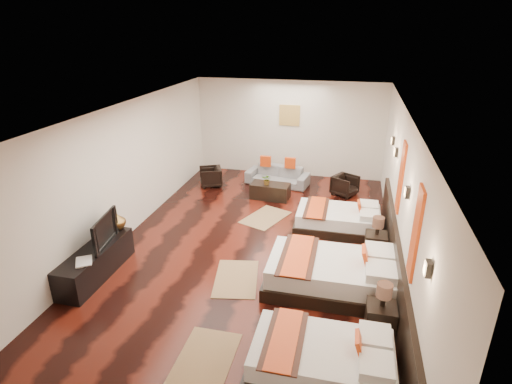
% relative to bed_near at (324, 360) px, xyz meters
% --- Properties ---
extents(floor, '(5.50, 9.50, 0.01)m').
position_rel_bed_near_xyz_m(floor, '(-1.69, 2.88, -0.25)').
color(floor, black).
rests_on(floor, ground).
extents(ceiling, '(5.50, 9.50, 0.01)m').
position_rel_bed_near_xyz_m(ceiling, '(-1.69, 2.88, 2.55)').
color(ceiling, white).
rests_on(ceiling, floor).
extents(back_wall, '(5.50, 0.01, 2.80)m').
position_rel_bed_near_xyz_m(back_wall, '(-1.69, 7.63, 1.15)').
color(back_wall, silver).
rests_on(back_wall, floor).
extents(left_wall, '(0.01, 9.50, 2.80)m').
position_rel_bed_near_xyz_m(left_wall, '(-4.44, 2.88, 1.15)').
color(left_wall, silver).
rests_on(left_wall, floor).
extents(right_wall, '(0.01, 9.50, 2.80)m').
position_rel_bed_near_xyz_m(right_wall, '(1.06, 2.88, 1.15)').
color(right_wall, silver).
rests_on(right_wall, floor).
extents(headboard_panel, '(0.08, 6.60, 0.90)m').
position_rel_bed_near_xyz_m(headboard_panel, '(1.02, 2.08, 0.20)').
color(headboard_panel, black).
rests_on(headboard_panel, floor).
extents(bed_near, '(1.88, 1.18, 0.72)m').
position_rel_bed_near_xyz_m(bed_near, '(0.00, 0.00, 0.00)').
color(bed_near, black).
rests_on(bed_near, floor).
extents(bed_mid, '(2.24, 1.41, 0.86)m').
position_rel_bed_near_xyz_m(bed_mid, '(0.00, 1.96, 0.05)').
color(bed_mid, black).
rests_on(bed_mid, floor).
extents(bed_far, '(1.87, 1.18, 0.71)m').
position_rel_bed_near_xyz_m(bed_far, '(-0.00, 4.23, -0.00)').
color(bed_far, black).
rests_on(bed_far, floor).
extents(nightstand_a, '(0.43, 0.43, 0.84)m').
position_rel_bed_near_xyz_m(nightstand_a, '(0.75, 1.01, 0.05)').
color(nightstand_a, black).
rests_on(nightstand_a, floor).
extents(nightstand_b, '(0.42, 0.42, 0.83)m').
position_rel_bed_near_xyz_m(nightstand_b, '(0.75, 3.27, 0.05)').
color(nightstand_b, black).
rests_on(nightstand_b, floor).
extents(jute_mat_near, '(0.75, 1.20, 0.01)m').
position_rel_bed_near_xyz_m(jute_mat_near, '(-1.59, -0.13, -0.24)').
color(jute_mat_near, olive).
rests_on(jute_mat_near, floor).
extents(jute_mat_mid, '(0.95, 1.32, 0.01)m').
position_rel_bed_near_xyz_m(jute_mat_mid, '(-1.70, 1.85, -0.24)').
color(jute_mat_mid, olive).
rests_on(jute_mat_mid, floor).
extents(jute_mat_far, '(1.14, 1.39, 0.01)m').
position_rel_bed_near_xyz_m(jute_mat_far, '(-1.71, 4.44, -0.24)').
color(jute_mat_far, olive).
rests_on(jute_mat_far, floor).
extents(tv_console, '(0.50, 1.80, 0.55)m').
position_rel_bed_near_xyz_m(tv_console, '(-4.19, 1.38, 0.03)').
color(tv_console, black).
rests_on(tv_console, floor).
extents(tv, '(0.28, 0.98, 0.56)m').
position_rel_bed_near_xyz_m(tv, '(-4.14, 1.57, 0.58)').
color(tv, black).
rests_on(tv, tv_console).
extents(book, '(0.41, 0.43, 0.03)m').
position_rel_bed_near_xyz_m(book, '(-4.19, 0.86, 0.32)').
color(book, black).
rests_on(book, tv_console).
extents(figurine, '(0.41, 0.41, 0.37)m').
position_rel_bed_near_xyz_m(figurine, '(-4.19, 2.17, 0.49)').
color(figurine, brown).
rests_on(figurine, tv_console).
extents(sofa, '(1.84, 0.96, 0.51)m').
position_rel_bed_near_xyz_m(sofa, '(-1.84, 6.67, 0.01)').
color(sofa, slate).
rests_on(sofa, floor).
extents(armchair_left, '(0.78, 0.77, 0.54)m').
position_rel_bed_near_xyz_m(armchair_left, '(-3.65, 6.11, 0.03)').
color(armchair_left, black).
rests_on(armchair_left, floor).
extents(armchair_right, '(0.80, 0.79, 0.54)m').
position_rel_bed_near_xyz_m(armchair_right, '(0.05, 6.31, 0.02)').
color(armchair_right, black).
rests_on(armchair_right, floor).
extents(coffee_table, '(1.03, 0.57, 0.40)m').
position_rel_bed_near_xyz_m(coffee_table, '(-1.84, 5.62, -0.05)').
color(coffee_table, black).
rests_on(coffee_table, floor).
extents(table_plant, '(0.28, 0.26, 0.28)m').
position_rel_bed_near_xyz_m(table_plant, '(-1.91, 5.56, 0.29)').
color(table_plant, '#21561C').
rests_on(table_plant, coffee_table).
extents(orange_panel_a, '(0.04, 0.40, 1.30)m').
position_rel_bed_near_xyz_m(orange_panel_a, '(1.04, 0.98, 1.45)').
color(orange_panel_a, '#D86014').
rests_on(orange_panel_a, right_wall).
extents(orange_panel_b, '(0.04, 0.40, 1.30)m').
position_rel_bed_near_xyz_m(orange_panel_b, '(1.04, 3.18, 1.45)').
color(orange_panel_b, '#D86014').
rests_on(orange_panel_b, right_wall).
extents(sconce_near, '(0.07, 0.12, 0.18)m').
position_rel_bed_near_xyz_m(sconce_near, '(1.01, -0.12, 1.60)').
color(sconce_near, black).
rests_on(sconce_near, right_wall).
extents(sconce_mid, '(0.07, 0.12, 0.18)m').
position_rel_bed_near_xyz_m(sconce_mid, '(1.01, 2.08, 1.60)').
color(sconce_mid, black).
rests_on(sconce_mid, right_wall).
extents(sconce_far, '(0.07, 0.12, 0.18)m').
position_rel_bed_near_xyz_m(sconce_far, '(1.01, 4.28, 1.60)').
color(sconce_far, black).
rests_on(sconce_far, right_wall).
extents(sconce_lounge, '(0.07, 0.12, 0.18)m').
position_rel_bed_near_xyz_m(sconce_lounge, '(1.01, 5.18, 1.60)').
color(sconce_lounge, black).
rests_on(sconce_lounge, right_wall).
extents(gold_artwork, '(0.60, 0.04, 0.60)m').
position_rel_bed_near_xyz_m(gold_artwork, '(-1.69, 7.61, 1.55)').
color(gold_artwork, '#AD873F').
rests_on(gold_artwork, back_wall).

